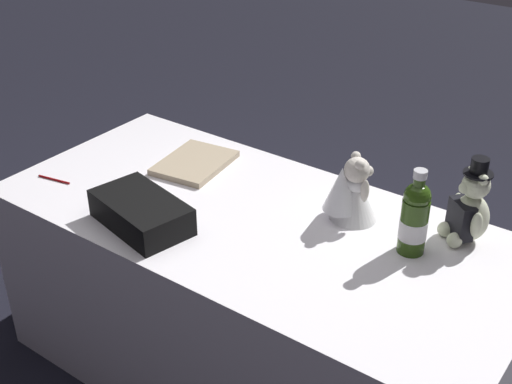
# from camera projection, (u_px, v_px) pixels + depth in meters

# --- Properties ---
(ground_plane) EXTENTS (12.00, 12.00, 0.00)m
(ground_plane) POSITION_uv_depth(u_px,v_px,m) (256.00, 375.00, 2.63)
(ground_plane) COLOR black
(reception_table) EXTENTS (1.82, 0.84, 0.72)m
(reception_table) POSITION_uv_depth(u_px,v_px,m) (256.00, 302.00, 2.45)
(reception_table) COLOR white
(reception_table) RESTS_ON ground_plane
(teddy_bear_groom) EXTENTS (0.15, 0.15, 0.29)m
(teddy_bear_groom) POSITION_uv_depth(u_px,v_px,m) (469.00, 210.00, 2.11)
(teddy_bear_groom) COLOR beige
(teddy_bear_groom) RESTS_ON reception_table
(teddy_bear_bride) EXTENTS (0.20, 0.20, 0.23)m
(teddy_bear_bride) POSITION_uv_depth(u_px,v_px,m) (351.00, 192.00, 2.23)
(teddy_bear_bride) COLOR white
(teddy_bear_bride) RESTS_ON reception_table
(champagne_bottle) EXTENTS (0.09, 0.09, 0.28)m
(champagne_bottle) POSITION_uv_depth(u_px,v_px,m) (414.00, 217.00, 2.05)
(champagne_bottle) COLOR #2A4711
(champagne_bottle) RESTS_ON reception_table
(signing_pen) EXTENTS (0.14, 0.04, 0.01)m
(signing_pen) POSITION_uv_depth(u_px,v_px,m) (53.00, 179.00, 2.50)
(signing_pen) COLOR maroon
(signing_pen) RESTS_ON reception_table
(gift_case_black) EXTENTS (0.37, 0.27, 0.10)m
(gift_case_black) POSITION_uv_depth(u_px,v_px,m) (141.00, 212.00, 2.21)
(gift_case_black) COLOR black
(gift_case_black) RESTS_ON reception_table
(guestbook) EXTENTS (0.27, 0.33, 0.02)m
(guestbook) POSITION_uv_depth(u_px,v_px,m) (195.00, 163.00, 2.59)
(guestbook) COLOR tan
(guestbook) RESTS_ON reception_table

